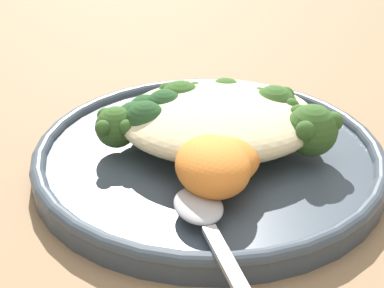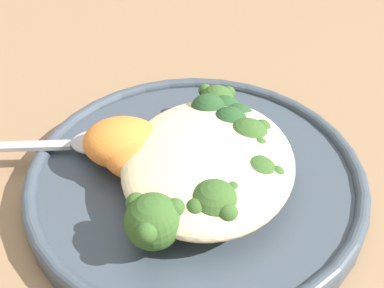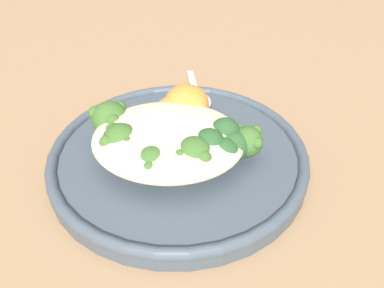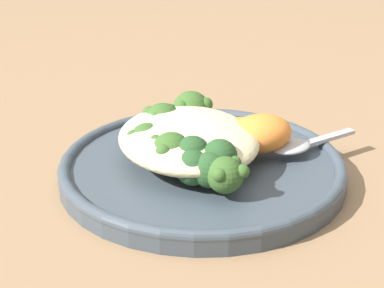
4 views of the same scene
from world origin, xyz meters
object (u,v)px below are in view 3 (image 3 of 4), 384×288
Objects in this scene: broccoli_stalk_2 at (161,152)px; spoon at (197,98)px; broccoli_stalk_0 at (119,121)px; broccoli_stalk_4 at (231,139)px; kale_tuft at (220,143)px; quinoa_mound at (168,139)px; broccoli_stalk_3 at (191,151)px; sweet_potato_chunk_0 at (187,103)px; broccoli_stalk_1 at (131,140)px; plate at (179,154)px; sweet_potato_chunk_1 at (180,109)px.

spoon is at bearing 179.28° from broccoli_stalk_2.
broccoli_stalk_0 is 0.89× the size of broccoli_stalk_4.
spoon is (-0.03, 0.11, -0.01)m from kale_tuft.
broccoli_stalk_0 is (-0.06, 0.03, -0.00)m from quinoa_mound.
quinoa_mound is 1.49× the size of broccoli_stalk_3.
sweet_potato_chunk_0 is (0.07, 0.04, -0.00)m from broccoli_stalk_0.
sweet_potato_chunk_0 is at bearing -162.47° from broccoli_stalk_1.
quinoa_mound is 0.06m from broccoli_stalk_4.
broccoli_stalk_4 is 0.08m from sweet_potato_chunk_0.
broccoli_stalk_2 is at bearing -99.85° from sweet_potato_chunk_0.
plate is 4.30× the size of sweet_potato_chunk_1.
sweet_potato_chunk_0 reaches higher than spoon.
broccoli_stalk_1 is (-0.05, -0.02, 0.03)m from plate.
kale_tuft is at bearing 94.38° from broccoli_stalk_3.
plate is 0.04m from broccoli_stalk_3.
broccoli_stalk_4 is (0.12, -0.02, -0.00)m from broccoli_stalk_0.
broccoli_stalk_1 reaches higher than broccoli_stalk_2.
plate is 2.33× the size of broccoli_stalk_4.
sweet_potato_chunk_0 is 0.59× the size of spoon.
broccoli_stalk_3 reaches higher than broccoli_stalk_4.
broccoli_stalk_3 is at bearing 128.59° from broccoli_stalk_1.
kale_tuft is (0.05, -0.06, 0.00)m from sweet_potato_chunk_1.
broccoli_stalk_2 is (0.05, -0.04, -0.00)m from broccoli_stalk_0.
kale_tuft is at bearing -176.96° from spoon.
sweet_potato_chunk_1 is at bearing -162.65° from broccoli_stalk_1.
plate is at bearing -84.70° from sweet_potato_chunk_1.
plate is at bearing 159.31° from broccoli_stalk_1.
sweet_potato_chunk_1 reaches higher than plate.
broccoli_stalk_3 is at bearing -34.63° from quinoa_mound.
broccoli_stalk_1 is 0.10m from broccoli_stalk_4.
broccoli_stalk_1 is at bearing -172.36° from quinoa_mound.
broccoli_stalk_1 is (0.02, -0.03, -0.00)m from broccoli_stalk_0.
kale_tuft is (0.09, 0.00, 0.00)m from broccoli_stalk_1.
sweet_potato_chunk_0 is (0.02, 0.09, 0.00)m from broccoli_stalk_2.
plate is 4.84× the size of kale_tuft.
broccoli_stalk_4 reaches higher than sweet_potato_chunk_1.
broccoli_stalk_0 is 0.04m from broccoli_stalk_1.
broccoli_stalk_1 is at bearing 138.95° from spoon.
broccoli_stalk_0 reaches higher than broccoli_stalk_2.
broccoli_stalk_3 is at bearing 148.99° from broccoli_stalk_0.
broccoli_stalk_3 is at bearing -151.70° from kale_tuft.
broccoli_stalk_0 is at bearing -151.60° from sweet_potato_chunk_1.
broccoli_stalk_3 is at bearing -74.75° from sweet_potato_chunk_1.
broccoli_stalk_1 is at bearing -122.32° from sweet_potato_chunk_1.
quinoa_mound reaches higher than broccoli_stalk_4.
broccoli_stalk_3 is (0.02, -0.03, 0.03)m from plate.
broccoli_stalk_1 is at bearing -99.21° from broccoli_stalk_2.
broccoli_stalk_3 is at bearing -126.23° from broccoli_stalk_4.
broccoli_stalk_2 is at bearing -140.30° from broccoli_stalk_4.
broccoli_stalk_3 reaches higher than quinoa_mound.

